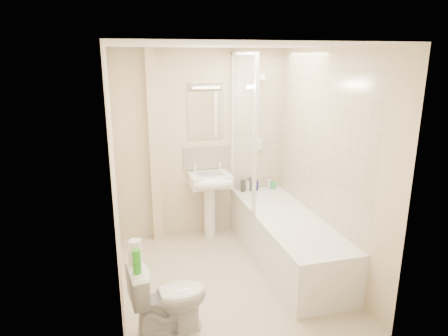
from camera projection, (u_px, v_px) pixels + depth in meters
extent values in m
plane|color=beige|center=(228.00, 278.00, 4.30)|extent=(2.50, 2.50, 0.00)
cube|color=beige|center=(202.00, 145.00, 5.13)|extent=(2.20, 0.02, 2.40)
cube|color=beige|center=(114.00, 180.00, 3.69)|extent=(0.02, 2.50, 2.40)
cube|color=beige|center=(328.00, 164.00, 4.25)|extent=(0.02, 2.50, 2.40)
cube|color=white|center=(229.00, 45.00, 3.64)|extent=(2.20, 2.50, 0.02)
cube|color=beige|center=(258.00, 125.00, 5.25)|extent=(0.70, 0.01, 1.75)
cube|color=beige|center=(319.00, 139.00, 4.37)|extent=(0.01, 2.10, 1.75)
cube|color=beige|center=(154.00, 149.00, 4.92)|extent=(0.12, 0.12, 2.40)
cube|color=beige|center=(206.00, 158.00, 5.18)|extent=(0.60, 0.02, 0.30)
cube|color=white|center=(206.00, 115.00, 5.03)|extent=(0.46, 0.01, 0.60)
cube|color=silver|center=(206.00, 86.00, 4.91)|extent=(0.42, 0.07, 0.07)
cube|color=white|center=(286.00, 239.00, 4.60)|extent=(0.70, 2.10, 0.55)
cube|color=white|center=(287.00, 221.00, 4.54)|extent=(0.56, 1.96, 0.05)
cube|color=white|center=(243.00, 130.00, 4.75)|extent=(0.01, 0.90, 1.80)
cube|color=white|center=(233.00, 125.00, 5.14)|extent=(0.04, 0.04, 1.80)
cube|color=white|center=(255.00, 138.00, 4.33)|extent=(0.04, 0.04, 1.80)
cube|color=white|center=(244.00, 53.00, 4.51)|extent=(0.04, 0.90, 0.04)
cube|color=white|center=(242.00, 200.00, 4.99)|extent=(0.04, 0.90, 0.03)
cylinder|color=white|center=(259.00, 116.00, 5.19)|extent=(0.02, 0.02, 0.90)
cylinder|color=white|center=(258.00, 150.00, 5.31)|extent=(0.05, 0.05, 0.02)
cylinder|color=white|center=(260.00, 81.00, 5.07)|extent=(0.05, 0.05, 0.02)
cylinder|color=white|center=(261.00, 78.00, 5.00)|extent=(0.08, 0.11, 0.11)
cube|color=white|center=(258.00, 145.00, 5.29)|extent=(0.10, 0.05, 0.14)
cylinder|color=white|center=(258.00, 112.00, 5.15)|extent=(0.01, 0.13, 0.84)
cylinder|color=white|center=(210.00, 211.00, 5.22)|extent=(0.15, 0.15, 0.69)
cube|color=white|center=(210.00, 180.00, 5.07)|extent=(0.51, 0.39, 0.16)
ellipsoid|color=white|center=(213.00, 184.00, 4.91)|extent=(0.51, 0.22, 0.16)
cube|color=silver|center=(210.00, 175.00, 5.05)|extent=(0.35, 0.25, 0.04)
cylinder|color=white|center=(195.00, 169.00, 5.10)|extent=(0.03, 0.03, 0.10)
cylinder|color=white|center=(220.00, 167.00, 5.18)|extent=(0.03, 0.03, 0.10)
sphere|color=white|center=(195.00, 165.00, 5.08)|extent=(0.04, 0.04, 0.04)
sphere|color=white|center=(220.00, 163.00, 5.17)|extent=(0.04, 0.04, 0.04)
cylinder|color=black|center=(243.00, 186.00, 5.34)|extent=(0.06, 0.06, 0.16)
cylinder|color=white|center=(248.00, 186.00, 5.36)|extent=(0.06, 0.06, 0.14)
cylinder|color=black|center=(249.00, 184.00, 5.36)|extent=(0.06, 0.06, 0.18)
cylinder|color=#121652|center=(256.00, 185.00, 5.39)|extent=(0.06, 0.06, 0.13)
cylinder|color=silver|center=(269.00, 184.00, 5.43)|extent=(0.05, 0.05, 0.14)
cylinder|color=green|center=(273.00, 185.00, 5.45)|extent=(0.06, 0.06, 0.10)
imported|color=white|center=(169.00, 298.00, 3.38)|extent=(0.53, 0.74, 0.66)
cylinder|color=white|center=(135.00, 256.00, 3.28)|extent=(0.11, 0.11, 0.11)
cylinder|color=white|center=(135.00, 246.00, 3.24)|extent=(0.10, 0.10, 0.10)
cylinder|color=green|center=(137.00, 262.00, 3.11)|extent=(0.07, 0.07, 0.20)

